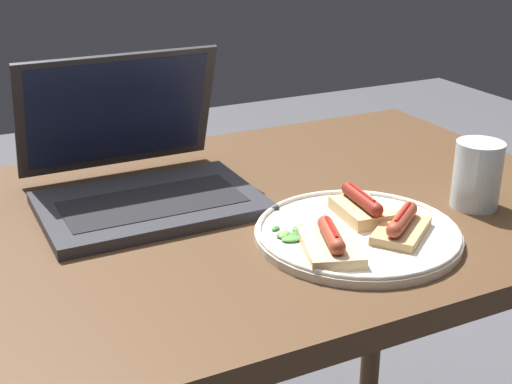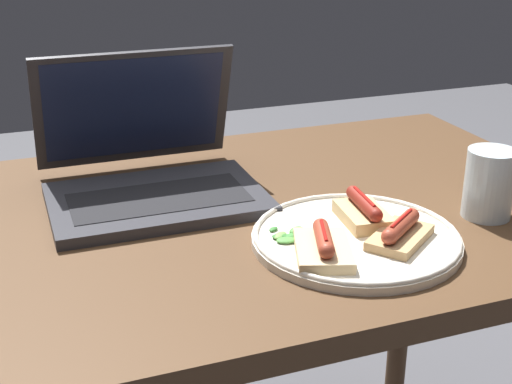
# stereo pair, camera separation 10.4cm
# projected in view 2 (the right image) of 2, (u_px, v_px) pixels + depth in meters

# --- Properties ---
(desk) EXTENTS (1.17, 0.75, 0.73)m
(desk) POSITION_uv_depth(u_px,v_px,m) (244.00, 254.00, 1.16)
(desk) COLOR #4C331E
(desk) RESTS_ON ground_plane
(laptop) EXTENTS (0.34, 0.31, 0.23)m
(laptop) POSITION_uv_depth(u_px,v_px,m) (150.00, 172.00, 1.17)
(laptop) COLOR #2D2D33
(laptop) RESTS_ON desk
(plate) EXTENTS (0.30, 0.30, 0.02)m
(plate) POSITION_uv_depth(u_px,v_px,m) (356.00, 237.00, 1.01)
(plate) COLOR silver
(plate) RESTS_ON desk
(sausage_toast_left) EXTENTS (0.11, 0.13, 0.04)m
(sausage_toast_left) POSITION_uv_depth(u_px,v_px,m) (323.00, 246.00, 0.95)
(sausage_toast_left) COLOR #D6B784
(sausage_toast_left) RESTS_ON plate
(sausage_toast_middle) EXTENTS (0.07, 0.11, 0.04)m
(sausage_toast_middle) POSITION_uv_depth(u_px,v_px,m) (363.00, 212.00, 1.05)
(sausage_toast_middle) COLOR tan
(sausage_toast_middle) RESTS_ON plate
(sausage_toast_right) EXTENTS (0.12, 0.11, 0.04)m
(sausage_toast_right) POSITION_uv_depth(u_px,v_px,m) (400.00, 232.00, 0.99)
(sausage_toast_right) COLOR tan
(sausage_toast_right) RESTS_ON plate
(salad_pile) EXTENTS (0.06, 0.06, 0.01)m
(salad_pile) POSITION_uv_depth(u_px,v_px,m) (290.00, 235.00, 1.01)
(salad_pile) COLOR #387A33
(salad_pile) RESTS_ON plate
(drinking_glass) EXTENTS (0.08, 0.08, 0.11)m
(drinking_glass) POSITION_uv_depth(u_px,v_px,m) (489.00, 184.00, 1.09)
(drinking_glass) COLOR silver
(drinking_glass) RESTS_ON desk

